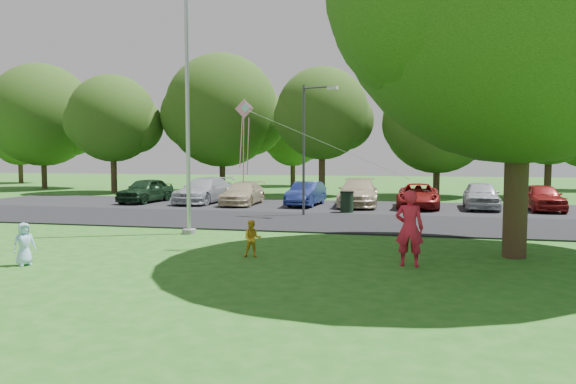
% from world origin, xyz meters
% --- Properties ---
extents(ground, '(120.00, 120.00, 0.00)m').
position_xyz_m(ground, '(0.00, 0.00, 0.00)').
color(ground, '#236019').
rests_on(ground, ground).
extents(park_road, '(60.00, 6.00, 0.06)m').
position_xyz_m(park_road, '(0.00, 9.00, 0.03)').
color(park_road, black).
rests_on(park_road, ground).
extents(parking_strip, '(42.00, 7.00, 0.06)m').
position_xyz_m(parking_strip, '(0.00, 15.50, 0.03)').
color(parking_strip, black).
rests_on(parking_strip, ground).
extents(flagpole, '(0.50, 0.50, 10.00)m').
position_xyz_m(flagpole, '(-3.50, 5.00, 4.17)').
color(flagpole, '#B7BABF').
rests_on(flagpole, ground).
extents(street_lamp, '(1.64, 0.55, 5.90)m').
position_xyz_m(street_lamp, '(-0.33, 10.98, 3.55)').
color(street_lamp, '#3F3F44').
rests_on(street_lamp, ground).
extents(trash_can, '(0.67, 0.67, 1.06)m').
position_xyz_m(trash_can, '(1.24, 12.61, 0.53)').
color(trash_can, black).
rests_on(trash_can, ground).
extents(tree_row, '(64.35, 11.94, 10.88)m').
position_xyz_m(tree_row, '(1.59, 24.23, 5.71)').
color(tree_row, '#332316').
rests_on(tree_row, ground).
extents(horizon_trees, '(77.46, 7.20, 7.02)m').
position_xyz_m(horizon_trees, '(4.06, 33.88, 4.30)').
color(horizon_trees, '#332316').
rests_on(horizon_trees, ground).
extents(parked_cars, '(23.02, 5.25, 1.45)m').
position_xyz_m(parked_cars, '(-0.31, 15.54, 0.74)').
color(parked_cars, black).
rests_on(parked_cars, ground).
extents(woman, '(0.73, 0.51, 1.90)m').
position_xyz_m(woman, '(4.00, 1.20, 0.95)').
color(woman, red).
rests_on(woman, ground).
extents(child_yellow, '(0.56, 0.48, 1.01)m').
position_xyz_m(child_yellow, '(-0.11, 1.43, 0.50)').
color(child_yellow, gold).
rests_on(child_yellow, ground).
extents(child_blue, '(0.57, 0.63, 1.08)m').
position_xyz_m(child_blue, '(-5.37, -0.81, 0.54)').
color(child_blue, '#A6D1FF').
rests_on(child_blue, ground).
extents(kite, '(5.03, 1.83, 2.45)m').
position_xyz_m(kite, '(-0.63, 2.73, 3.63)').
color(kite, pink).
rests_on(kite, ground).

